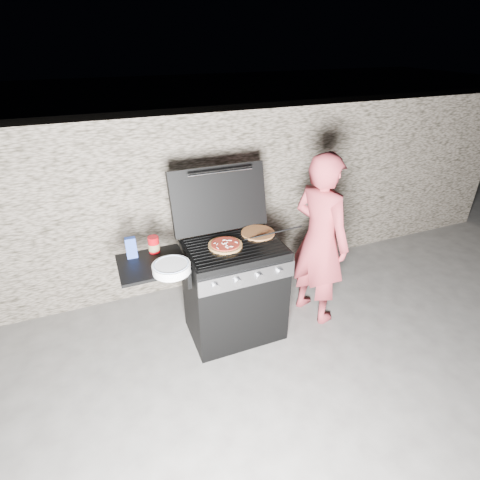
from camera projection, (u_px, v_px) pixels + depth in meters
name	position (u px, v px, depth m)	size (l,w,h in m)	color
ground	(235.00, 330.00, 3.48)	(50.00, 50.00, 0.00)	#514D49
stone_wall	(198.00, 200.00, 3.90)	(8.00, 0.35, 1.80)	gray
gas_grill	(207.00, 297.00, 3.18)	(1.34, 0.79, 0.91)	black
pizza_topped	(225.00, 245.00, 3.02)	(0.28, 0.28, 0.03)	#E0C475
pizza_plain	(258.00, 233.00, 3.22)	(0.29, 0.29, 0.02)	#BB7B3E
sauce_jar	(154.00, 244.00, 2.94)	(0.09, 0.09, 0.13)	#A1060D
blue_carton	(131.00, 248.00, 2.86)	(0.08, 0.05, 0.17)	#253E94
plate_stack	(171.00, 268.00, 2.71)	(0.28, 0.28, 0.06)	white
person	(320.00, 240.00, 3.34)	(0.59, 0.39, 1.61)	#AF3941
tongs	(273.00, 232.00, 3.13)	(0.01, 0.01, 0.51)	black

